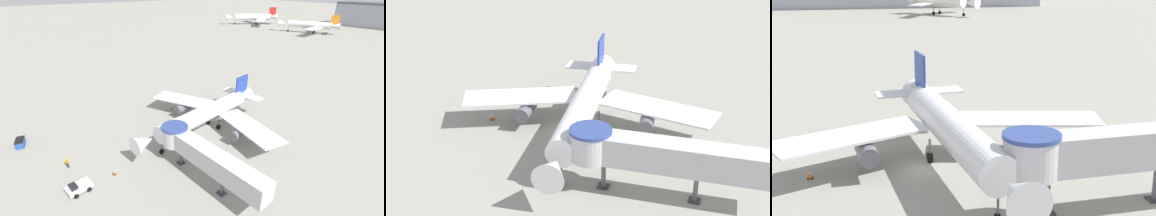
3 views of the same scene
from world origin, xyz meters
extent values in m
plane|color=gray|center=(0.00, 0.00, 0.00)|extent=(800.00, 800.00, 0.00)
cylinder|color=silver|center=(2.49, -1.20, 3.70)|extent=(5.82, 21.63, 3.02)
cone|color=silver|center=(4.29, -14.66, 3.70)|extent=(3.43, 3.69, 3.02)
cone|color=silver|center=(0.94, 10.46, 3.70)|extent=(3.59, 4.89, 3.02)
cube|color=silver|center=(-5.98, 0.40, 3.17)|extent=(14.06, 9.99, 0.22)
cube|color=silver|center=(10.25, 2.56, 3.17)|extent=(13.98, 7.02, 0.22)
cube|color=navy|center=(0.97, 10.24, 6.42)|extent=(0.74, 3.80, 3.93)
cube|color=silver|center=(0.91, 10.69, 4.23)|extent=(9.35, 3.84, 0.18)
cylinder|color=#565960|center=(-4.75, -0.71, 2.09)|extent=(2.15, 3.99, 1.66)
cylinder|color=#565960|center=(9.36, 1.17, 2.09)|extent=(2.15, 3.99, 1.66)
cylinder|color=#4C4C51|center=(3.85, -11.42, 1.32)|extent=(0.18, 0.18, 1.74)
cylinder|color=black|center=(3.85, -11.42, 0.45)|extent=(0.38, 0.93, 0.90)
cylinder|color=#4C4C51|center=(0.79, 1.27, 1.32)|extent=(0.22, 0.22, 1.74)
cylinder|color=black|center=(0.79, 1.27, 0.45)|extent=(0.52, 0.94, 0.90)
cylinder|color=#4C4C51|center=(3.49, 1.63, 1.32)|extent=(0.22, 0.22, 1.74)
cylinder|color=black|center=(3.49, 1.63, 0.45)|extent=(0.52, 0.94, 0.90)
cube|color=#B7B7BC|center=(14.78, -9.80, 4.39)|extent=(16.89, 3.66, 2.80)
cylinder|color=#B7B7BC|center=(6.41, -10.34, 4.39)|extent=(3.90, 3.90, 2.80)
cylinder|color=navy|center=(6.41, -10.34, 5.94)|extent=(4.10, 4.09, 0.30)
cylinder|color=#56565B|center=(7.75, -10.25, 1.50)|extent=(0.44, 0.44, 2.99)
cube|color=#333338|center=(7.75, -10.25, 0.06)|extent=(1.10, 1.10, 0.12)
cylinder|color=#56565B|center=(16.45, -9.70, 1.50)|extent=(0.44, 0.44, 2.99)
cube|color=#333338|center=(16.45, -9.70, 0.06)|extent=(1.10, 1.10, 0.12)
cube|color=silver|center=(4.34, -24.74, 0.59)|extent=(2.48, 3.47, 0.57)
cube|color=black|center=(4.44, -25.45, 1.13)|extent=(1.34, 1.06, 0.51)
cylinder|color=black|center=(3.43, -25.76, 0.31)|extent=(0.41, 0.65, 0.61)
cylinder|color=black|center=(5.49, -25.46, 0.31)|extent=(0.41, 0.65, 0.61)
cylinder|color=black|center=(3.18, -24.01, 0.31)|extent=(0.41, 0.65, 0.61)
cylinder|color=black|center=(5.24, -23.71, 0.31)|extent=(0.41, 0.65, 0.61)
cube|color=#234C9E|center=(-13.01, -29.75, 0.59)|extent=(2.72, 1.79, 1.18)
cube|color=black|center=(-13.01, -29.75, 1.22)|extent=(2.88, 1.90, 0.08)
cube|color=black|center=(-9.44, -0.62, 0.02)|extent=(0.50, 0.50, 0.04)
cone|color=orange|center=(-9.44, -0.62, 0.43)|extent=(0.34, 0.34, 0.78)
cylinder|color=white|center=(-9.44, -0.62, 0.52)|extent=(0.19, 0.19, 0.09)
cube|color=black|center=(4.06, -19.70, 0.02)|extent=(0.49, 0.49, 0.04)
cone|color=orange|center=(4.06, -19.70, 0.42)|extent=(0.34, 0.34, 0.76)
cylinder|color=white|center=(4.06, -19.70, 0.51)|extent=(0.19, 0.19, 0.09)
cylinder|color=#1E2338|center=(-1.70, -24.64, 0.44)|extent=(0.13, 0.13, 0.87)
cylinder|color=#1E2338|center=(-1.84, -24.76, 0.44)|extent=(0.13, 0.13, 0.87)
cube|color=orange|center=(-1.77, -24.70, 1.21)|extent=(0.39, 0.38, 0.69)
sphere|color=tan|center=(-1.77, -24.70, 1.68)|extent=(0.24, 0.24, 0.24)
cylinder|color=silver|center=(-46.84, 118.91, 4.58)|extent=(22.77, 13.10, 3.75)
cone|color=silver|center=(-60.69, 112.59, 4.58)|extent=(5.31, 5.13, 3.75)
cone|color=silver|center=(-35.04, 124.29, 4.58)|extent=(6.68, 5.75, 3.75)
cube|color=silver|center=(-48.02, 128.98, 3.93)|extent=(14.42, 15.05, 0.22)
cube|color=silver|center=(-40.00, 111.41, 3.93)|extent=(7.03, 16.06, 0.22)
cube|color=orange|center=(-35.29, 124.18, 7.96)|extent=(4.01, 2.00, 4.88)
cube|color=silver|center=(-34.78, 124.41, 5.24)|extent=(7.13, 10.88, 0.18)
cylinder|color=#4C4C51|center=(-57.22, 114.17, 1.63)|extent=(0.18, 0.18, 2.16)
cylinder|color=black|center=(-57.22, 114.17, 0.55)|extent=(1.11, 0.69, 1.10)
cylinder|color=#4C4C51|center=(-44.89, 121.65, 1.63)|extent=(0.22, 0.22, 2.16)
cylinder|color=black|center=(-44.89, 121.65, 0.55)|extent=(1.17, 0.82, 1.10)
cylinder|color=#4C4C51|center=(-43.49, 118.58, 1.63)|extent=(0.22, 0.22, 2.16)
cylinder|color=black|center=(-43.49, 118.58, 0.55)|extent=(1.17, 0.82, 1.10)
cylinder|color=silver|center=(-90.69, 120.46, 5.00)|extent=(17.99, 22.95, 4.14)
cone|color=silver|center=(-100.28, 106.98, 5.00)|extent=(6.02, 6.12, 4.14)
cone|color=silver|center=(-82.54, 131.92, 5.00)|extent=(6.98, 7.47, 4.14)
cube|color=silver|center=(-96.96, 128.84, 4.28)|extent=(16.79, 10.22, 0.22)
cube|color=silver|center=(-80.72, 117.29, 4.28)|extent=(14.04, 16.12, 0.22)
cube|color=#B21E1E|center=(-82.72, 131.67, 8.73)|extent=(2.91, 3.95, 5.39)
cube|color=silver|center=(-82.36, 132.17, 5.73)|extent=(10.65, 8.89, 0.18)
cylinder|color=#4C4C51|center=(-97.86, 110.38, 1.74)|extent=(0.18, 0.18, 2.38)
cylinder|color=black|center=(-97.86, 110.38, 0.55)|extent=(0.85, 1.05, 1.10)
cylinder|color=#4C4C51|center=(-90.38, 124.11, 1.74)|extent=(0.22, 0.22, 2.38)
cylinder|color=black|center=(-90.38, 124.11, 0.55)|extent=(0.96, 1.13, 1.10)
cylinder|color=#4C4C51|center=(-87.35, 121.95, 1.74)|extent=(0.22, 0.22, 2.38)
cylinder|color=black|center=(-87.35, 121.95, 0.55)|extent=(0.96, 1.13, 1.10)
camera|label=1|loc=(34.88, -28.69, 25.35)|focal=24.00mm
camera|label=2|loc=(20.20, -52.42, 28.70)|focal=50.00mm
camera|label=3|loc=(-4.47, -43.44, 17.40)|focal=50.00mm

